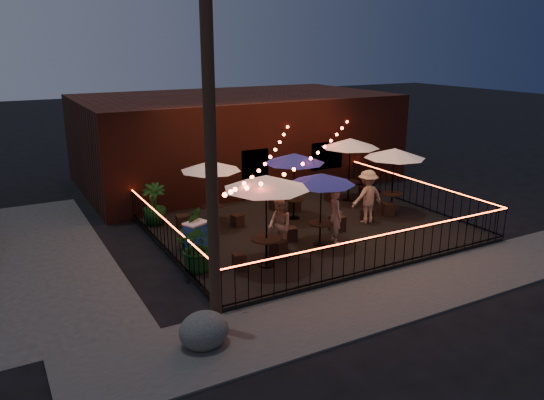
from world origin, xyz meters
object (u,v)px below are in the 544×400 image
at_px(cafe_table_5, 350,144).
at_px(cooler, 196,236).
at_px(utility_pole, 211,158).
at_px(cafe_table_1, 211,167).
at_px(cafe_table_4, 395,154).
at_px(cafe_table_2, 321,180).
at_px(cafe_table_3, 294,159).
at_px(cafe_table_0, 266,183).
at_px(boulder, 204,331).

xyz_separation_m(cafe_table_5, cooler, (-7.37, -2.19, -1.85)).
xyz_separation_m(utility_pole, cafe_table_1, (2.58, 6.40, -1.75)).
height_order(utility_pole, cafe_table_1, utility_pole).
bearing_deg(cafe_table_4, cafe_table_1, 163.28).
relative_size(utility_pole, cafe_table_5, 3.16).
xyz_separation_m(cafe_table_2, cafe_table_5, (3.77, 3.57, 0.20)).
bearing_deg(cafe_table_3, cafe_table_0, -131.36).
relative_size(cafe_table_2, cooler, 2.56).
height_order(cafe_table_1, boulder, cafe_table_1).
bearing_deg(boulder, cafe_table_5, 37.99).
bearing_deg(cafe_table_1, cafe_table_0, -90.05).
relative_size(utility_pole, cafe_table_4, 2.99).
bearing_deg(cafe_table_0, cafe_table_5, 34.92).
height_order(utility_pole, cafe_table_2, utility_pole).
relative_size(cafe_table_1, cafe_table_3, 0.85).
bearing_deg(utility_pole, cafe_table_2, 32.12).
distance_m(cafe_table_0, cafe_table_5, 7.35).
bearing_deg(cafe_table_3, boulder, -133.97).
distance_m(cafe_table_3, boulder, 8.81).
relative_size(cafe_table_3, boulder, 2.86).
relative_size(cafe_table_0, cafe_table_3, 0.94).
height_order(cafe_table_2, cooler, cafe_table_2).
bearing_deg(cooler, cafe_table_5, -6.14).
xyz_separation_m(cafe_table_1, cafe_table_2, (2.26, -3.36, 0.02)).
bearing_deg(cafe_table_5, cafe_table_3, -163.58).
distance_m(cafe_table_1, cafe_table_4, 6.71).
relative_size(cafe_table_5, cooler, 2.75).
distance_m(cafe_table_1, cooler, 2.89).
bearing_deg(cafe_table_5, cafe_table_1, -177.99).
distance_m(cafe_table_5, cooler, 7.91).
bearing_deg(cafe_table_0, cafe_table_4, 17.81).
xyz_separation_m(cafe_table_3, cooler, (-4.23, -1.26, -1.73)).
relative_size(utility_pole, cafe_table_3, 2.83).
height_order(cafe_table_0, cafe_table_2, cafe_table_0).
bearing_deg(cafe_table_4, cafe_table_5, 100.61).
xyz_separation_m(utility_pole, cafe_table_2, (4.84, 3.04, -1.73)).
height_order(cafe_table_4, boulder, cafe_table_4).
bearing_deg(cafe_table_1, utility_pole, -111.98).
bearing_deg(cafe_table_1, cafe_table_3, -13.88).
xyz_separation_m(cafe_table_4, cooler, (-7.77, -0.04, -1.78)).
xyz_separation_m(cafe_table_2, cafe_table_3, (0.63, 2.65, 0.08)).
bearing_deg(cafe_table_2, boulder, -146.45).
distance_m(cafe_table_4, cooler, 7.97).
xyz_separation_m(cafe_table_3, cafe_table_4, (3.54, -1.22, 0.05)).
xyz_separation_m(cafe_table_0, cafe_table_3, (2.89, 3.28, -0.23)).
bearing_deg(cooler, cafe_table_3, -6.07).
height_order(cafe_table_1, cafe_table_4, cafe_table_4).
height_order(cafe_table_3, boulder, cafe_table_3).
bearing_deg(cafe_table_2, cafe_table_0, -164.23).
distance_m(cafe_table_2, boulder, 6.67).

